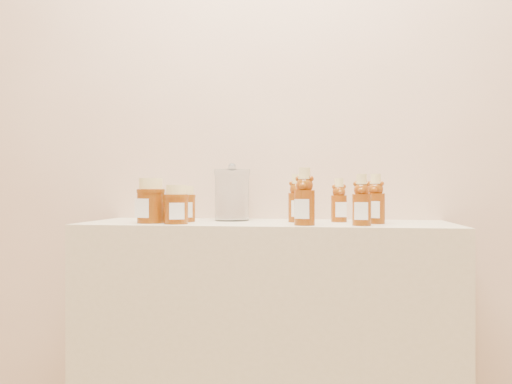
% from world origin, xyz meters
% --- Properties ---
extents(wall_back, '(3.50, 0.02, 2.70)m').
position_xyz_m(wall_back, '(0.00, 1.75, 1.35)').
color(wall_back, tan).
rests_on(wall_back, ground).
extents(display_table, '(1.20, 0.40, 0.90)m').
position_xyz_m(display_table, '(0.00, 1.55, 0.45)').
color(display_table, '#C0B28D').
rests_on(display_table, ground).
extents(bear_bottle_back_left, '(0.07, 0.07, 0.18)m').
position_xyz_m(bear_bottle_back_left, '(0.10, 1.57, 0.99)').
color(bear_bottle_back_left, '#642A07').
rests_on(bear_bottle_back_left, display_table).
extents(bear_bottle_back_mid, '(0.07, 0.07, 0.16)m').
position_xyz_m(bear_bottle_back_mid, '(0.24, 1.60, 0.98)').
color(bear_bottle_back_mid, '#642A07').
rests_on(bear_bottle_back_mid, display_table).
extents(bear_bottle_back_right, '(0.08, 0.08, 0.18)m').
position_xyz_m(bear_bottle_back_right, '(0.35, 1.53, 0.99)').
color(bear_bottle_back_right, '#642A07').
rests_on(bear_bottle_back_right, display_table).
extents(bear_bottle_front_left, '(0.08, 0.08, 0.20)m').
position_xyz_m(bear_bottle_front_left, '(0.13, 1.42, 1.00)').
color(bear_bottle_front_left, '#642A07').
rests_on(bear_bottle_front_left, display_table).
extents(bear_bottle_front_right, '(0.07, 0.07, 0.17)m').
position_xyz_m(bear_bottle_front_right, '(0.30, 1.43, 0.99)').
color(bear_bottle_front_right, '#642A07').
rests_on(bear_bottle_front_right, display_table).
extents(honey_jar_left, '(0.12, 0.12, 0.14)m').
position_xyz_m(honey_jar_left, '(-0.37, 1.46, 0.97)').
color(honey_jar_left, '#642A07').
rests_on(honey_jar_left, display_table).
extents(honey_jar_back, '(0.10, 0.10, 0.12)m').
position_xyz_m(honey_jar_back, '(-0.28, 1.54, 0.96)').
color(honey_jar_back, '#642A07').
rests_on(honey_jar_back, display_table).
extents(honey_jar_front, '(0.10, 0.10, 0.12)m').
position_xyz_m(honey_jar_front, '(-0.27, 1.43, 0.96)').
color(honey_jar_front, '#642A07').
rests_on(honey_jar_front, display_table).
extents(glass_canister, '(0.16, 0.16, 0.19)m').
position_xyz_m(glass_canister, '(-0.13, 1.62, 1.00)').
color(glass_canister, white).
rests_on(glass_canister, display_table).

